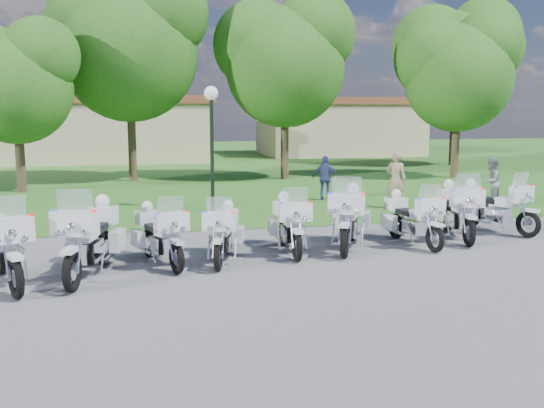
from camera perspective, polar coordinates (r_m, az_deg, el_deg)
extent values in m
plane|color=#5A5A5F|center=(13.46, 2.04, -4.73)|extent=(100.00, 100.00, 0.00)
cube|color=#24641F|center=(39.94, -7.55, 4.14)|extent=(100.00, 48.00, 0.01)
torus|color=black|center=(11.08, -22.97, -6.46)|extent=(0.42, 0.72, 0.73)
cube|color=silver|center=(10.97, -23.06, -4.56)|extent=(0.37, 0.52, 0.08)
cube|color=silver|center=(11.15, -23.50, -2.27)|extent=(0.82, 0.55, 0.43)
cube|color=silver|center=(11.15, -23.69, -0.30)|extent=(0.61, 0.37, 0.41)
sphere|color=red|center=(11.13, -21.75, -1.11)|extent=(0.10, 0.10, 0.10)
cube|color=silver|center=(11.95, -24.05, -4.81)|extent=(0.58, 0.71, 0.37)
cube|color=silver|center=(11.62, -23.89, -3.25)|extent=(0.55, 0.66, 0.24)
cube|color=silver|center=(12.71, -23.33, -3.74)|extent=(0.41, 0.60, 0.39)
torus|color=black|center=(11.14, -18.30, -6.06)|extent=(0.31, 0.76, 0.75)
torus|color=black|center=(12.90, -15.56, -3.95)|extent=(0.31, 0.76, 0.75)
cube|color=silver|center=(11.03, -18.44, -4.12)|extent=(0.31, 0.53, 0.08)
cube|color=silver|center=(11.21, -18.07, -1.74)|extent=(0.85, 0.44, 0.45)
cube|color=silver|center=(11.21, -18.06, 0.29)|extent=(0.64, 0.27, 0.42)
sphere|color=red|center=(11.00, -16.47, -0.73)|extent=(0.10, 0.10, 0.10)
sphere|color=#1426E5|center=(11.23, -19.96, -0.71)|extent=(0.10, 0.10, 0.10)
cube|color=silver|center=(12.01, -16.83, -4.28)|extent=(0.51, 0.70, 0.38)
cube|color=silver|center=(11.68, -17.30, -2.70)|extent=(0.48, 0.65, 0.25)
cube|color=black|center=(12.25, -16.43, -2.25)|extent=(0.53, 0.76, 0.13)
cube|color=silver|center=(12.61, -14.35, -3.30)|extent=(0.33, 0.61, 0.40)
cube|color=silver|center=(12.81, -17.25, -3.25)|extent=(0.33, 0.61, 0.40)
cube|color=silver|center=(12.81, -15.64, -1.03)|extent=(0.62, 0.56, 0.36)
sphere|color=silver|center=(12.77, -15.70, 0.26)|extent=(0.29, 0.29, 0.29)
torus|color=black|center=(11.92, -8.96, -5.06)|extent=(0.32, 0.63, 0.63)
torus|color=black|center=(13.38, -11.53, -3.62)|extent=(0.32, 0.63, 0.63)
cube|color=silver|center=(11.83, -8.96, -3.54)|extent=(0.29, 0.45, 0.07)
cube|color=silver|center=(11.98, -9.42, -1.70)|extent=(0.71, 0.43, 0.38)
cube|color=silver|center=(11.98, -9.56, -0.12)|extent=(0.53, 0.28, 0.35)
sphere|color=red|center=(12.01, -8.01, -0.78)|extent=(0.08, 0.08, 0.08)
sphere|color=#1426E5|center=(11.79, -10.70, -1.02)|extent=(0.08, 0.08, 0.08)
cube|color=silver|center=(12.64, -10.36, -3.79)|extent=(0.47, 0.60, 0.32)
cube|color=silver|center=(12.37, -10.04, -2.50)|extent=(0.44, 0.56, 0.21)
cube|color=black|center=(12.84, -10.84, -2.20)|extent=(0.49, 0.65, 0.11)
cube|color=silver|center=(13.31, -10.20, -2.95)|extent=(0.32, 0.52, 0.34)
cube|color=silver|center=(13.13, -12.50, -3.18)|extent=(0.32, 0.52, 0.34)
cube|color=silver|center=(13.30, -11.64, -1.27)|extent=(0.55, 0.50, 0.30)
sphere|color=silver|center=(13.26, -11.67, -0.23)|extent=(0.24, 0.24, 0.24)
torus|color=black|center=(11.97, -5.09, -4.96)|extent=(0.28, 0.63, 0.62)
torus|color=black|center=(13.49, -4.16, -3.39)|extent=(0.28, 0.63, 0.62)
cube|color=silver|center=(11.89, -5.12, -3.47)|extent=(0.27, 0.43, 0.06)
cube|color=silver|center=(12.04, -4.99, -1.66)|extent=(0.70, 0.39, 0.37)
cube|color=silver|center=(12.04, -4.98, -0.10)|extent=(0.53, 0.24, 0.35)
sphere|color=red|center=(11.92, -3.64, -0.89)|extent=(0.08, 0.08, 0.08)
sphere|color=#1426E5|center=(12.00, -6.43, -0.86)|extent=(0.08, 0.08, 0.08)
cube|color=silver|center=(12.72, -4.59, -3.63)|extent=(0.44, 0.58, 0.31)
cube|color=silver|center=(12.44, -4.74, -2.39)|extent=(0.41, 0.54, 0.20)
cube|color=black|center=(12.93, -4.45, -2.05)|extent=(0.45, 0.63, 0.11)
cube|color=silver|center=(13.29, -3.06, -2.88)|extent=(0.29, 0.50, 0.33)
cube|color=silver|center=(13.36, -5.41, -2.84)|extent=(0.29, 0.50, 0.33)
cube|color=silver|center=(13.41, -4.17, -1.10)|extent=(0.52, 0.47, 0.29)
sphere|color=silver|center=(13.37, -4.18, -0.09)|extent=(0.24, 0.24, 0.24)
torus|color=black|center=(12.70, 2.39, -4.05)|extent=(0.17, 0.66, 0.65)
torus|color=black|center=(14.30, 1.10, -2.60)|extent=(0.17, 0.66, 0.65)
cube|color=silver|center=(12.61, 2.42, -2.56)|extent=(0.20, 0.44, 0.07)
cube|color=silver|center=(12.78, 2.22, -0.76)|extent=(0.71, 0.28, 0.39)
cube|color=silver|center=(12.79, 2.18, 0.79)|extent=(0.55, 0.15, 0.37)
sphere|color=red|center=(12.76, 3.65, 0.06)|extent=(0.09, 0.09, 0.09)
sphere|color=#1426E5|center=(12.64, 0.88, -0.01)|extent=(0.09, 0.09, 0.09)
cube|color=silver|center=(13.49, 1.70, -2.78)|extent=(0.36, 0.56, 0.33)
cube|color=silver|center=(13.20, 1.89, -1.53)|extent=(0.34, 0.52, 0.21)
cube|color=black|center=(13.72, 1.48, -1.22)|extent=(0.37, 0.62, 0.12)
cube|color=silver|center=(14.18, 2.37, -2.02)|extent=(0.21, 0.52, 0.35)
cube|color=silver|center=(14.08, 0.03, -2.09)|extent=(0.21, 0.52, 0.35)
cube|color=silver|center=(14.22, 1.09, -0.31)|extent=(0.49, 0.42, 0.31)
sphere|color=silver|center=(14.19, 1.09, 0.71)|extent=(0.25, 0.25, 0.25)
torus|color=black|center=(13.06, 6.85, -3.57)|extent=(0.44, 0.73, 0.73)
torus|color=black|center=(14.88, 7.56, -2.07)|extent=(0.44, 0.73, 0.73)
cube|color=silver|center=(12.96, 6.87, -1.93)|extent=(0.38, 0.52, 0.08)
cube|color=silver|center=(13.16, 7.02, 0.02)|extent=(0.83, 0.57, 0.44)
cube|color=silver|center=(13.18, 7.08, 1.71)|extent=(0.61, 0.38, 0.41)
sphere|color=red|center=(13.04, 8.54, 0.83)|extent=(0.10, 0.10, 0.10)
sphere|color=#1426E5|center=(13.11, 5.48, 0.93)|extent=(0.10, 0.10, 0.10)
cube|color=silver|center=(13.97, 7.24, -2.23)|extent=(0.59, 0.71, 0.37)
cube|color=silver|center=(13.64, 7.17, -0.85)|extent=(0.56, 0.66, 0.24)
cube|color=black|center=(14.22, 7.39, -0.55)|extent=(0.62, 0.77, 0.13)
cube|color=silver|center=(14.66, 8.80, -1.52)|extent=(0.42, 0.60, 0.39)
cube|color=silver|center=(14.72, 6.24, -1.43)|extent=(0.42, 0.60, 0.39)
cube|color=silver|center=(14.81, 7.62, 0.41)|extent=(0.66, 0.62, 0.35)
sphere|color=silver|center=(14.77, 7.64, 1.50)|extent=(0.29, 0.29, 0.29)
torus|color=black|center=(14.02, 15.08, -3.17)|extent=(0.21, 0.65, 0.64)
torus|color=black|center=(15.33, 11.57, -2.05)|extent=(0.21, 0.65, 0.64)
cube|color=silver|center=(13.94, 15.18, -1.85)|extent=(0.23, 0.44, 0.07)
cube|color=silver|center=(14.07, 14.67, -0.28)|extent=(0.71, 0.33, 0.38)
cube|color=silver|center=(14.07, 14.59, 1.09)|extent=(0.54, 0.19, 0.36)
sphere|color=red|center=(14.18, 15.83, 0.47)|extent=(0.09, 0.09, 0.09)
sphere|color=#1426E5|center=(13.83, 13.81, 0.35)|extent=(0.09, 0.09, 0.09)
cube|color=silver|center=(14.66, 13.22, -2.13)|extent=(0.40, 0.57, 0.32)
cube|color=silver|center=(14.42, 13.77, -0.99)|extent=(0.37, 0.53, 0.21)
cube|color=black|center=(14.84, 12.65, -0.76)|extent=(0.41, 0.63, 0.11)
cube|color=silver|center=(15.34, 12.78, -1.47)|extent=(0.24, 0.51, 0.34)
cube|color=silver|center=(15.03, 10.96, -1.61)|extent=(0.24, 0.51, 0.34)
cube|color=silver|center=(15.26, 11.58, 0.04)|extent=(0.51, 0.44, 0.30)
sphere|color=silver|center=(15.23, 11.61, 0.95)|extent=(0.25, 0.25, 0.25)
torus|color=black|center=(14.81, 18.07, -2.53)|extent=(0.29, 0.72, 0.71)
torus|color=black|center=(16.51, 16.19, -1.33)|extent=(0.29, 0.72, 0.71)
cube|color=silver|center=(14.72, 18.16, -1.13)|extent=(0.29, 0.50, 0.07)
cube|color=silver|center=(14.91, 17.92, 0.53)|extent=(0.80, 0.42, 0.42)
cube|color=silver|center=(14.93, 17.92, 1.97)|extent=(0.61, 0.26, 0.40)
sphere|color=red|center=(14.94, 19.27, 1.25)|extent=(0.10, 0.10, 0.10)
sphere|color=#1426E5|center=(14.73, 16.77, 1.27)|extent=(0.10, 0.10, 0.10)
cube|color=silver|center=(15.65, 17.08, -1.42)|extent=(0.48, 0.66, 0.36)
cube|color=silver|center=(15.35, 17.41, -0.23)|extent=(0.45, 0.61, 0.23)
cube|color=black|center=(15.90, 16.81, 0.02)|extent=(0.50, 0.72, 0.13)
cube|color=silver|center=(16.42, 17.43, -0.80)|extent=(0.31, 0.58, 0.38)
cube|color=silver|center=(16.24, 15.29, -0.80)|extent=(0.31, 0.58, 0.38)
cube|color=silver|center=(16.44, 16.25, 0.84)|extent=(0.59, 0.53, 0.34)
sphere|color=silver|center=(16.41, 16.29, 1.79)|extent=(0.28, 0.28, 0.28)
torus|color=black|center=(16.43, 22.97, -1.76)|extent=(0.39, 0.68, 0.69)
torus|color=black|center=(17.40, 18.14, -0.95)|extent=(0.39, 0.68, 0.69)
cube|color=silver|center=(16.36, 23.11, -0.54)|extent=(0.34, 0.49, 0.07)
cube|color=silver|center=(16.45, 22.43, 0.88)|extent=(0.77, 0.51, 0.41)
cube|color=silver|center=(16.44, 22.32, 2.14)|extent=(0.58, 0.33, 0.38)
sphere|color=red|center=(16.67, 23.26, 1.60)|extent=(0.09, 0.09, 0.09)
sphere|color=#1426E5|center=(16.12, 22.02, 1.45)|extent=(0.09, 0.09, 0.09)
cube|color=silver|center=(16.89, 20.45, -0.93)|extent=(0.54, 0.66, 0.35)
cube|color=silver|center=(16.70, 21.21, 0.17)|extent=(0.51, 0.62, 0.22)
cube|color=black|center=(17.01, 19.67, 0.33)|extent=(0.56, 0.72, 0.12)
cube|color=silver|center=(17.53, 19.17, -0.36)|extent=(0.37, 0.56, 0.37)
cube|color=silver|center=(17.04, 17.96, -0.55)|extent=(0.37, 0.56, 0.37)
cube|color=silver|center=(17.33, 18.15, 1.03)|extent=(0.61, 0.57, 0.33)
sphere|color=silver|center=(17.30, 18.20, 1.90)|extent=(0.27, 0.27, 0.27)
cylinder|color=black|center=(19.20, -5.67, 4.60)|extent=(0.12, 0.12, 3.53)
sphere|color=white|center=(19.16, -5.75, 10.34)|extent=(0.44, 0.44, 0.44)
cylinder|color=#38281C|center=(25.52, -22.63, 4.31)|extent=(0.36, 0.36, 2.94)
sphere|color=#1E5818|center=(25.48, -22.97, 10.01)|extent=(4.28, 4.28, 4.28)
sphere|color=#1E5818|center=(25.13, -20.95, 12.90)|extent=(2.94, 2.94, 2.94)
cylinder|color=#38281C|center=(28.05, -13.05, 6.34)|extent=(0.36, 0.36, 4.16)
sphere|color=#1E5818|center=(28.15, -13.31, 13.66)|extent=(6.05, 6.05, 6.05)
sphere|color=#1E5818|center=(28.79, -16.11, 15.72)|extent=(4.54, 4.54, 4.54)
sphere|color=#1E5818|center=(28.00, -10.41, 17.29)|extent=(4.16, 4.16, 4.16)
cylinder|color=#38281C|center=(28.26, 1.21, 6.15)|extent=(0.36, 0.36, 3.75)
sphere|color=#1E5818|center=(28.31, 1.23, 12.71)|extent=(5.45, 5.45, 5.45)
sphere|color=#1E5818|center=(28.56, -1.38, 14.73)|extent=(4.09, 4.09, 4.09)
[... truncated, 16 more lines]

